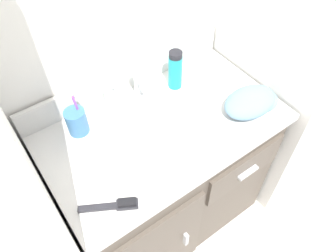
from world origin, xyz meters
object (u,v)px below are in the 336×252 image
object	(u,v)px
shaving_cream_can	(175,70)
hand_towel	(253,102)
hairbrush	(117,205)
soap_dispenser	(112,98)
toothbrush_cup	(77,121)

from	to	relation	value
shaving_cream_can	hand_towel	xyz separation A→B (m)	(0.17, -0.28, -0.05)
hairbrush	hand_towel	distance (m)	0.65
soap_dispenser	shaving_cream_can	distance (m)	0.28
hand_towel	shaving_cream_can	bearing A→B (deg)	120.76
shaving_cream_can	hand_towel	distance (m)	0.33
toothbrush_cup	hand_towel	distance (m)	0.67
toothbrush_cup	shaving_cream_can	distance (m)	0.44
soap_dispenser	hairbrush	size ratio (longest dim) A/B	0.79
toothbrush_cup	shaving_cream_can	world-z (taller)	toothbrush_cup
soap_dispenser	hand_towel	world-z (taller)	soap_dispenser
toothbrush_cup	hairbrush	world-z (taller)	toothbrush_cup
hairbrush	hand_towel	xyz separation A→B (m)	(0.64, 0.06, 0.02)
shaving_cream_can	soap_dispenser	bearing A→B (deg)	172.27
hairbrush	toothbrush_cup	bearing A→B (deg)	112.91
soap_dispenser	hand_towel	bearing A→B (deg)	-35.82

